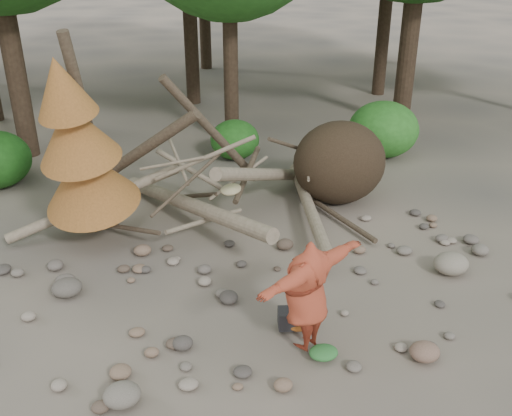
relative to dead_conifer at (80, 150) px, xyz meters
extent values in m
plane|color=#514C44|center=(3.12, -3.37, -2.11)|extent=(120.00, 120.00, 0.00)
ellipsoid|color=#332619|center=(5.72, 0.93, -1.12)|extent=(2.20, 1.87, 1.98)
cylinder|color=gray|center=(2.12, 0.33, -1.56)|extent=(2.61, 5.11, 1.08)
cylinder|color=gray|center=(3.92, 0.83, -1.21)|extent=(3.18, 3.71, 1.90)
cylinder|color=brown|center=(0.92, 1.23, -0.71)|extent=(3.08, 1.91, 2.49)
cylinder|color=gray|center=(4.72, 0.13, -1.76)|extent=(1.13, 4.98, 0.43)
cylinder|color=brown|center=(2.82, 1.43, -0.31)|extent=(2.39, 1.03, 2.89)
cylinder|color=gray|center=(0.12, 0.63, -1.41)|extent=(3.71, 0.86, 1.20)
cylinder|color=#4C3F30|center=(0.62, 0.13, -1.81)|extent=(1.52, 1.70, 0.49)
cylinder|color=gray|center=(3.32, 1.03, -1.31)|extent=(1.57, 0.85, 0.69)
cylinder|color=#4C3F30|center=(4.92, 1.53, -0.91)|extent=(1.92, 1.25, 1.10)
cylinder|color=gray|center=(1.92, 0.83, -0.61)|extent=(0.37, 1.42, 0.85)
cylinder|color=#4C3F30|center=(5.32, -0.17, -1.96)|extent=(0.79, 2.54, 0.12)
cylinder|color=gray|center=(2.32, -0.27, -1.66)|extent=(1.78, 1.11, 0.29)
cylinder|color=#4C3F30|center=(0.22, 0.43, 0.09)|extent=(0.67, 1.13, 4.35)
cone|color=brown|center=(0.06, 0.12, -0.61)|extent=(2.06, 2.13, 1.86)
cone|color=brown|center=(-0.05, -0.09, 0.39)|extent=(1.71, 1.78, 1.65)
cone|color=brown|center=(-0.14, -0.28, 1.29)|extent=(1.23, 1.30, 1.41)
cylinder|color=#38281C|center=(4.12, 5.83, 1.46)|extent=(0.44, 0.44, 7.14)
ellipsoid|color=#26691E|center=(3.92, 4.43, -1.55)|extent=(1.40, 1.40, 1.12)
ellipsoid|color=#307C26|center=(8.12, 3.63, -1.31)|extent=(2.00, 2.00, 1.60)
imported|color=#9D3923|center=(3.25, -4.14, -1.12)|extent=(2.23, 1.69, 1.82)
cylinder|color=#92855D|center=(2.25, -3.55, 0.44)|extent=(0.31, 0.32, 0.10)
cube|color=black|center=(3.20, -3.62, -1.96)|extent=(0.51, 0.38, 0.30)
ellipsoid|color=#2B6C2E|center=(3.44, -4.44, -2.03)|extent=(0.44, 0.37, 0.17)
ellipsoid|color=#9F501B|center=(3.29, -3.70, -2.05)|extent=(0.35, 0.29, 0.13)
ellipsoid|color=#6C655A|center=(0.47, -4.66, -1.96)|extent=(0.52, 0.47, 0.31)
ellipsoid|color=#7C5E4D|center=(4.93, -4.79, -1.97)|extent=(0.46, 0.42, 0.28)
ellipsoid|color=gray|center=(6.63, -2.66, -1.91)|extent=(0.67, 0.60, 0.40)
ellipsoid|color=#575249|center=(-0.41, -1.75, -1.95)|extent=(0.54, 0.48, 0.32)
camera|label=1|loc=(0.86, -10.81, 3.65)|focal=40.00mm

